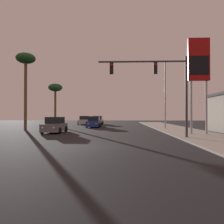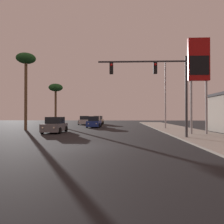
# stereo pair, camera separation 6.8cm
# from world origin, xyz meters

# --- Properties ---
(ground_plane) EXTENTS (120.00, 120.00, 0.00)m
(ground_plane) POSITION_xyz_m (0.00, 0.00, 0.00)
(ground_plane) COLOR black
(sidewalk_right) EXTENTS (5.00, 60.00, 0.12)m
(sidewalk_right) POSITION_xyz_m (9.50, 10.00, 0.06)
(sidewalk_right) COLOR #9E998E
(sidewalk_right) RESTS_ON ground
(car_blue) EXTENTS (2.04, 4.33, 1.68)m
(car_blue) POSITION_xyz_m (-1.58, 20.10, 0.76)
(car_blue) COLOR navy
(car_blue) RESTS_ON ground
(car_tan) EXTENTS (2.04, 4.32, 1.68)m
(car_tan) POSITION_xyz_m (-2.02, 30.16, 0.76)
(car_tan) COLOR tan
(car_tan) RESTS_ON ground
(car_silver) EXTENTS (2.04, 4.34, 1.68)m
(car_silver) POSITION_xyz_m (-4.63, 29.57, 0.76)
(car_silver) COLOR #B7B7BC
(car_silver) RESTS_ON ground
(car_grey) EXTENTS (2.04, 4.32, 1.68)m
(car_grey) POSITION_xyz_m (-4.61, 10.14, 0.76)
(car_grey) COLOR slate
(car_grey) RESTS_ON ground
(traffic_light_mast) EXTENTS (7.17, 0.36, 6.50)m
(traffic_light_mast) POSITION_xyz_m (5.66, 4.66, 4.72)
(traffic_light_mast) COLOR #38383D
(traffic_light_mast) RESTS_ON sidewalk_right
(street_lamp) EXTENTS (1.74, 0.24, 9.00)m
(street_lamp) POSITION_xyz_m (8.24, 16.11, 5.12)
(street_lamp) COLOR #99999E
(street_lamp) RESTS_ON sidewalk_right
(gas_station_sign) EXTENTS (2.00, 0.42, 9.00)m
(gas_station_sign) POSITION_xyz_m (9.77, 7.74, 6.62)
(gas_station_sign) COLOR #99999E
(gas_station_sign) RESTS_ON sidewalk_right
(palm_tree_near) EXTENTS (2.40, 2.40, 9.70)m
(palm_tree_near) POSITION_xyz_m (-9.50, 14.00, 8.44)
(palm_tree_near) COLOR brown
(palm_tree_near) RESTS_ON ground
(palm_tree_mid) EXTENTS (2.40, 2.40, 7.25)m
(palm_tree_mid) POSITION_xyz_m (-8.71, 24.00, 6.26)
(palm_tree_mid) COLOR brown
(palm_tree_mid) RESTS_ON ground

